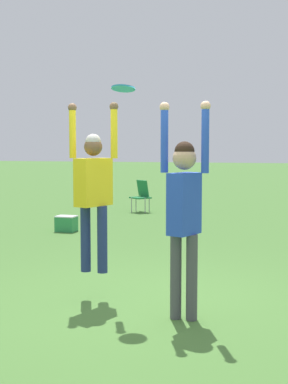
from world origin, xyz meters
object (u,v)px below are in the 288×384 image
at_px(person_jumping, 93,184).
at_px(frisbee, 123,88).
at_px(person_defending, 184,204).
at_px(camping_chair_2, 142,194).
at_px(cooler_box, 66,224).

relative_size(person_jumping, frisbee, 7.27).
relative_size(person_jumping, person_defending, 0.88).
bearing_deg(person_jumping, camping_chair_2, 32.91).
height_order(person_jumping, person_defending, person_jumping).
bearing_deg(person_defending, camping_chair_2, -140.73).
xyz_separation_m(camping_chair_2, cooler_box, (-0.48, -3.91, -0.35)).
height_order(frisbee, camping_chair_2, frisbee).
relative_size(person_defending, frisbee, 8.29).
distance_m(frisbee, camping_chair_2, 9.19).
xyz_separation_m(person_jumping, frisbee, (0.40, -0.05, 1.09)).
height_order(camping_chair_2, cooler_box, camping_chair_2).
bearing_deg(person_jumping, cooler_box, 48.14).
bearing_deg(person_jumping, person_defending, -90.00).
height_order(frisbee, cooler_box, frisbee).
xyz_separation_m(person_defending, cooler_box, (-3.79, 5.08, -1.06)).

